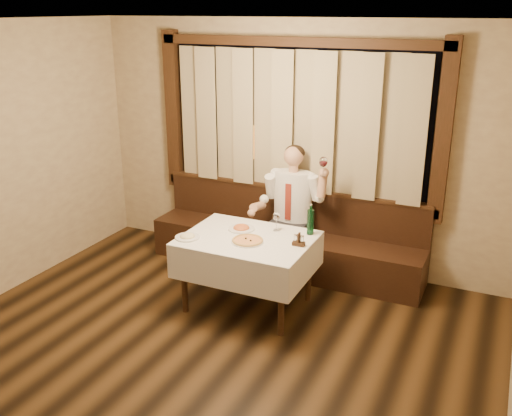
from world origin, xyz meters
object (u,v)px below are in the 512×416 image
at_px(pizza, 248,241).
at_px(pasta_cream, 187,235).
at_px(banquette, 286,242).
at_px(seated_man, 291,202).
at_px(dining_table, 248,247).
at_px(pasta_red, 241,226).
at_px(cruet_caddy, 299,241).
at_px(green_bottle, 310,222).

relative_size(pizza, pasta_cream, 1.31).
xyz_separation_m(banquette, seated_man, (0.09, -0.09, 0.54)).
height_order(dining_table, pizza, pizza).
height_order(banquette, pizza, banquette).
relative_size(pizza, seated_man, 0.22).
distance_m(pasta_red, pasta_cream, 0.57).
bearing_deg(pizza, cruet_caddy, 14.41).
relative_size(banquette, green_bottle, 10.17).
bearing_deg(seated_man, dining_table, -95.32).
bearing_deg(cruet_caddy, banquette, 116.35).
bearing_deg(seated_man, cruet_caddy, -64.06).
relative_size(banquette, cruet_caddy, 25.19).
relative_size(green_bottle, cruet_caddy, 2.48).
xyz_separation_m(pasta_red, pasta_cream, (-0.38, -0.43, -0.00)).
xyz_separation_m(banquette, pasta_red, (-0.15, -0.86, 0.48)).
distance_m(banquette, pasta_cream, 1.47).
height_order(pasta_cream, seated_man, seated_man).
relative_size(pasta_red, green_bottle, 0.86).
xyz_separation_m(pizza, seated_man, (0.04, 1.03, 0.08)).
distance_m(banquette, dining_table, 1.08).
height_order(pizza, green_bottle, green_bottle).
bearing_deg(seated_man, green_bottle, -53.04).
height_order(dining_table, pasta_red, pasta_red).
bearing_deg(pizza, green_bottle, 42.86).
height_order(pizza, pasta_red, pasta_red).
distance_m(banquette, cruet_caddy, 1.23).
bearing_deg(pasta_cream, pasta_red, 48.10).
height_order(pizza, pasta_cream, pasta_cream).
bearing_deg(dining_table, pasta_cream, -153.67).
bearing_deg(dining_table, pizza, -63.88).
xyz_separation_m(pizza, cruet_caddy, (0.48, 0.12, 0.03)).
height_order(pasta_cream, cruet_caddy, cruet_caddy).
bearing_deg(green_bottle, seated_man, 126.96).
relative_size(dining_table, cruet_caddy, 10.00).
bearing_deg(banquette, seated_man, -46.24).
bearing_deg(pasta_red, pasta_cream, -131.90).
distance_m(pasta_red, cruet_caddy, 0.69).
distance_m(pasta_red, seated_man, 0.81).
xyz_separation_m(green_bottle, seated_man, (-0.44, 0.59, -0.04)).
relative_size(pasta_red, pasta_cream, 1.11).
distance_m(pizza, cruet_caddy, 0.50).
bearing_deg(banquette, pizza, -87.46).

